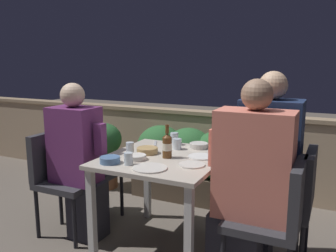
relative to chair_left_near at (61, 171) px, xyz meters
name	(u,v)px	position (x,y,z in m)	size (l,w,h in m)	color
ground_plane	(164,246)	(0.89, 0.13, -0.52)	(16.00, 16.00, 0.00)	#665B51
parapet_wall	(219,151)	(0.89, 1.49, -0.08)	(9.00, 0.18, 0.88)	tan
dining_table	(164,169)	(0.89, 0.13, 0.10)	(0.84, 0.92, 0.73)	#BCB2A3
planter_hedge	(189,160)	(0.69, 1.11, -0.11)	(1.17, 0.47, 0.75)	brown
chair_left_near	(61,171)	(0.00, 0.00, 0.00)	(0.45, 0.44, 0.85)	#333338
person_purple_stripe	(79,161)	(0.20, 0.00, 0.11)	(0.47, 0.26, 1.26)	#282833
chair_left_far	(82,163)	(0.00, 0.27, 0.00)	(0.45, 0.44, 0.85)	#333338
chair_right_near	(278,212)	(1.76, -0.04, 0.00)	(0.45, 0.44, 0.85)	#333338
person_coral_top	(248,185)	(1.56, -0.04, 0.14)	(0.52, 0.26, 1.33)	#282833
chair_right_far	(292,196)	(1.80, 0.26, 0.00)	(0.45, 0.44, 0.85)	#333338
person_navy_jumper	(264,169)	(1.60, 0.26, 0.17)	(0.49, 0.26, 1.37)	#282833
beer_bottle	(167,145)	(0.93, 0.11, 0.30)	(0.07, 0.07, 0.25)	brown
plate_0	(192,165)	(1.16, 0.01, 0.21)	(0.18, 0.18, 0.01)	silver
plate_1	(150,168)	(0.94, -0.18, 0.21)	(0.23, 0.23, 0.01)	silver
plate_2	(201,157)	(1.15, 0.23, 0.21)	(0.19, 0.19, 0.01)	white
bowl_0	(136,157)	(0.75, -0.03, 0.22)	(0.14, 0.14, 0.04)	silver
bowl_1	(147,150)	(0.74, 0.16, 0.23)	(0.16, 0.16, 0.05)	tan
bowl_2	(199,145)	(1.04, 0.48, 0.23)	(0.15, 0.15, 0.04)	beige
bowl_3	(110,159)	(0.62, -0.18, 0.23)	(0.14, 0.14, 0.05)	#4C709E
glass_cup_0	(174,139)	(0.81, 0.50, 0.25)	(0.07, 0.07, 0.10)	silver
glass_cup_1	(128,159)	(0.76, -0.16, 0.25)	(0.06, 0.06, 0.09)	silver
glass_cup_2	(130,148)	(0.61, 0.10, 0.25)	(0.06, 0.06, 0.09)	silver
glass_cup_3	(177,144)	(0.89, 0.37, 0.25)	(0.07, 0.07, 0.09)	silver
fork_0	(155,143)	(0.65, 0.46, 0.21)	(0.09, 0.16, 0.01)	silver
potted_plant	(104,148)	(-0.30, 1.01, -0.07)	(0.40, 0.40, 0.74)	brown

